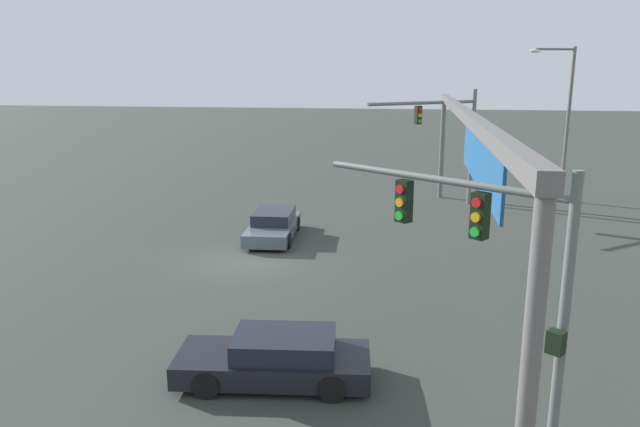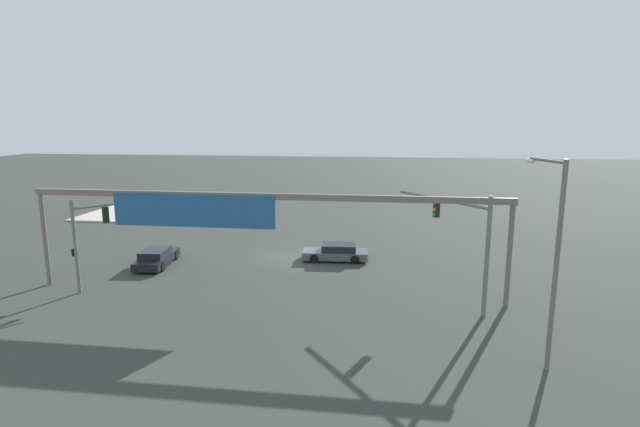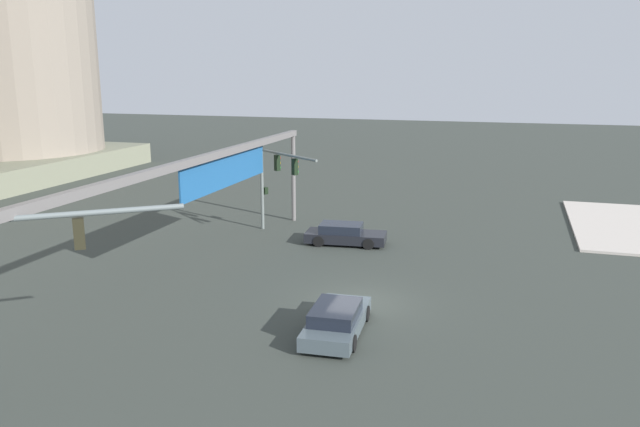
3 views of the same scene
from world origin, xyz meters
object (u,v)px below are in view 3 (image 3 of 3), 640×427
at_px(sedan_car_waiting_far, 337,320).
at_px(sedan_car_approaching, 345,234).
at_px(traffic_signal_near_corner, 275,173).
at_px(traffic_signal_opposite_side, 2,268).

bearing_deg(sedan_car_waiting_far, sedan_car_approaching, 10.16).
relative_size(traffic_signal_near_corner, sedan_car_waiting_far, 1.17).
distance_m(traffic_signal_near_corner, sedan_car_approaching, 5.77).
height_order(traffic_signal_opposite_side, sedan_car_approaching, traffic_signal_opposite_side).
height_order(traffic_signal_near_corner, sedan_car_waiting_far, traffic_signal_near_corner).
bearing_deg(traffic_signal_opposite_side, sedan_car_approaching, 38.51).
relative_size(sedan_car_approaching, sedan_car_waiting_far, 0.99).
bearing_deg(sedan_car_waiting_far, traffic_signal_near_corner, 26.25).
distance_m(traffic_signal_near_corner, traffic_signal_opposite_side, 21.14).
distance_m(traffic_signal_opposite_side, sedan_car_approaching, 21.06).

